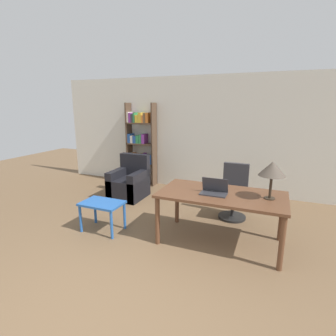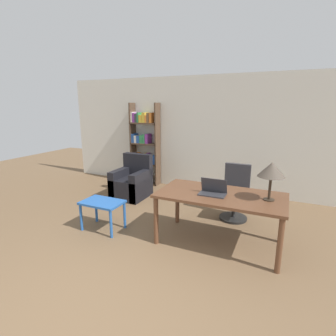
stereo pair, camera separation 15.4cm
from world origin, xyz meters
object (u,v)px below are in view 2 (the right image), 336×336
laptop (213,191)px  armchair (132,183)px  table_lamp (272,170)px  desk (220,200)px  side_table_blue (102,206)px  bookshelf (144,149)px  office_chair (235,195)px

laptop → armchair: (-2.19, 1.27, -0.52)m
laptop → table_lamp: bearing=7.1°
armchair → desk: bearing=-27.8°
side_table_blue → bookshelf: bearing=104.9°
desk → bookshelf: size_ratio=0.87×
laptop → table_lamp: size_ratio=0.72×
armchair → bookshelf: 1.23m
side_table_blue → bookshelf: (-0.69, 2.61, 0.52)m
armchair → bookshelf: bearing=104.3°
desk → side_table_blue: size_ratio=2.71×
office_chair → armchair: (-2.33, 0.18, -0.13)m
office_chair → armchair: size_ratio=1.05×
office_chair → side_table_blue: 2.36m
office_chair → laptop: bearing=-97.0°
armchair → office_chair: bearing=-4.5°
side_table_blue → armchair: armchair is taller
side_table_blue → bookshelf: size_ratio=0.32×
table_lamp → armchair: size_ratio=0.56×
laptop → side_table_blue: laptop is taller
armchair → laptop: bearing=-30.1°
desk → office_chair: 1.06m
desk → table_lamp: (0.65, 0.03, 0.51)m
bookshelf → armchair: bearing=-75.7°
table_lamp → armchair: (-2.95, 1.18, -0.88)m
armchair → bookshelf: bookshelf is taller
desk → side_table_blue: desk is taller
side_table_blue → armchair: (-0.43, 1.58, -0.10)m
table_lamp → side_table_blue: table_lamp is taller
table_lamp → office_chair: table_lamp is taller
desk → bookshelf: (-2.56, 2.25, 0.24)m
desk → armchair: armchair is taller
laptop → armchair: size_ratio=0.40×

